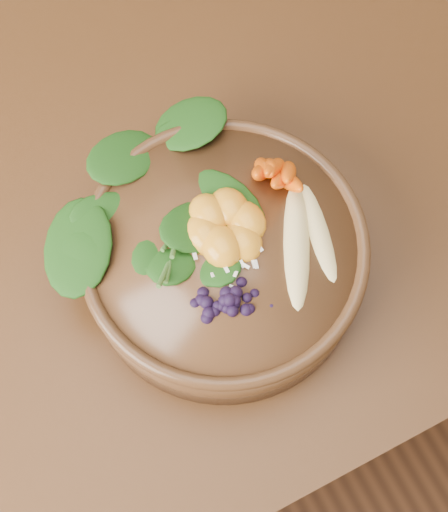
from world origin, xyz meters
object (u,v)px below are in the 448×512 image
Objects in this scene: kale_heap at (177,182)px; banana_halves at (309,232)px; mandarin_cluster at (225,221)px; stoneware_bowl at (224,259)px; carrot_cluster at (274,154)px; dining_table at (225,172)px; blueberry_pile at (230,295)px.

banana_halves is (0.11, -0.12, -0.01)m from kale_heap.
kale_heap is at bearing 113.48° from mandarin_cluster.
banana_halves is at bearing -34.48° from mandarin_cluster.
mandarin_cluster is (0.01, 0.02, 0.06)m from stoneware_bowl.
banana_halves is (-0.00, -0.09, -0.03)m from carrot_cluster.
banana_halves reaches higher than dining_table.
stoneware_bowl is at bearing -123.69° from carrot_cluster.
carrot_cluster is 0.53× the size of banana_halves.
stoneware_bowl is at bearing 68.13° from blueberry_pile.
blueberry_pile is (-0.03, -0.06, 0.07)m from stoneware_bowl.
dining_table is at bearing 39.30° from kale_heap.
banana_halves is (0.09, -0.04, 0.06)m from stoneware_bowl.
stoneware_bowl is 0.07m from mandarin_cluster.
stoneware_bowl is at bearing -77.87° from kale_heap.
kale_heap reaches higher than banana_halves.
banana_halves is at bearing -48.28° from kale_heap.
banana_halves is 1.66× the size of mandarin_cluster.
kale_heap is 0.16m from banana_halves.
carrot_cluster is (0.11, -0.03, 0.02)m from kale_heap.
blueberry_pile is at bearing -141.51° from banana_halves.
blueberry_pile is at bearing -92.93° from kale_heap.
kale_heap is 2.07× the size of mandarin_cluster.
stoneware_bowl is 1.53× the size of kale_heap.
dining_table is 15.18× the size of mandarin_cluster.
blueberry_pile reaches higher than stoneware_bowl.
blueberry_pile is (-0.12, -0.12, -0.02)m from carrot_cluster.
kale_heap is at bearing -140.70° from dining_table.
mandarin_cluster is at bearing -116.93° from dining_table.
carrot_cluster reaches higher than blueberry_pile.
stoneware_bowl is 3.15× the size of mandarin_cluster.
blueberry_pile is (-0.11, -0.03, 0.01)m from banana_halves.
mandarin_cluster is (-0.08, 0.05, 0.00)m from banana_halves.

